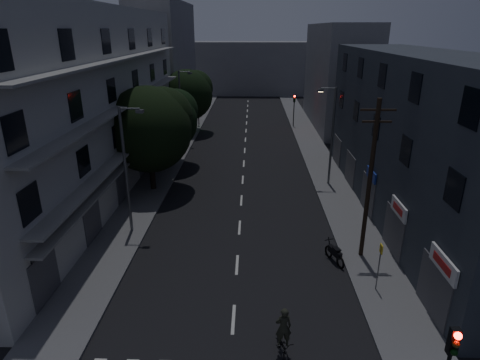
# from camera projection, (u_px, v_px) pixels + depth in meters

# --- Properties ---
(ground) EXTENTS (160.00, 160.00, 0.00)m
(ground) POSITION_uv_depth(u_px,v_px,m) (244.00, 162.00, 39.75)
(ground) COLOR black
(ground) RESTS_ON ground
(sidewalk_left) EXTENTS (3.00, 90.00, 0.15)m
(sidewalk_left) POSITION_uv_depth(u_px,v_px,m) (169.00, 160.00, 39.93)
(sidewalk_left) COLOR #565659
(sidewalk_left) RESTS_ON ground
(sidewalk_right) EXTENTS (3.00, 90.00, 0.15)m
(sidewalk_right) POSITION_uv_depth(u_px,v_px,m) (320.00, 162.00, 39.51)
(sidewalk_right) COLOR #565659
(sidewalk_right) RESTS_ON ground
(lane_markings) EXTENTS (0.15, 60.50, 0.01)m
(lane_markings) POSITION_uv_depth(u_px,v_px,m) (245.00, 145.00, 45.59)
(lane_markings) COLOR beige
(lane_markings) RESTS_ON ground
(building_left) EXTENTS (7.00, 36.00, 14.00)m
(building_left) POSITION_uv_depth(u_px,v_px,m) (88.00, 103.00, 31.07)
(building_left) COLOR #B0AFAA
(building_left) RESTS_ON ground
(building_right) EXTENTS (6.19, 28.00, 11.00)m
(building_right) POSITION_uv_depth(u_px,v_px,m) (417.00, 137.00, 27.18)
(building_right) COLOR #292F38
(building_right) RESTS_ON ground
(building_far_left) EXTENTS (6.00, 20.00, 16.00)m
(building_far_left) POSITION_uv_depth(u_px,v_px,m) (166.00, 61.00, 58.75)
(building_far_left) COLOR slate
(building_far_left) RESTS_ON ground
(building_far_right) EXTENTS (6.00, 20.00, 13.00)m
(building_far_right) POSITION_uv_depth(u_px,v_px,m) (337.00, 76.00, 53.00)
(building_far_right) COLOR slate
(building_far_right) RESTS_ON ground
(building_far_end) EXTENTS (24.00, 8.00, 10.00)m
(building_far_end) POSITION_uv_depth(u_px,v_px,m) (249.00, 68.00, 80.04)
(building_far_end) COLOR slate
(building_far_end) RESTS_ON ground
(tree_near) EXTENTS (6.70, 6.70, 8.26)m
(tree_near) POSITION_uv_depth(u_px,v_px,m) (150.00, 126.00, 31.02)
(tree_near) COLOR black
(tree_near) RESTS_ON sidewalk_left
(tree_mid) EXTENTS (5.89, 5.89, 7.25)m
(tree_mid) POSITION_uv_depth(u_px,v_px,m) (166.00, 118.00, 36.88)
(tree_mid) COLOR black
(tree_mid) RESTS_ON sidewalk_left
(tree_far) EXTENTS (6.22, 6.22, 7.69)m
(tree_far) POSITION_uv_depth(u_px,v_px,m) (188.00, 93.00, 49.17)
(tree_far) COLOR black
(tree_far) RESTS_ON sidewalk_left
(traffic_signal_far_right) EXTENTS (0.28, 0.37, 4.10)m
(traffic_signal_far_right) POSITION_uv_depth(u_px,v_px,m) (294.00, 104.00, 52.73)
(traffic_signal_far_right) COLOR black
(traffic_signal_far_right) RESTS_ON sidewalk_right
(traffic_signal_far_left) EXTENTS (0.28, 0.37, 4.10)m
(traffic_signal_far_left) POSITION_uv_depth(u_px,v_px,m) (198.00, 103.00, 53.24)
(traffic_signal_far_left) COLOR black
(traffic_signal_far_left) RESTS_ON sidewalk_left
(street_lamp_left_near) EXTENTS (1.51, 0.25, 8.00)m
(street_lamp_left_near) POSITION_uv_depth(u_px,v_px,m) (127.00, 165.00, 24.46)
(street_lamp_left_near) COLOR #585B60
(street_lamp_left_near) RESTS_ON sidewalk_left
(street_lamp_right) EXTENTS (1.51, 0.25, 8.00)m
(street_lamp_right) POSITION_uv_depth(u_px,v_px,m) (331.00, 132.00, 32.29)
(street_lamp_right) COLOR #54585B
(street_lamp_right) RESTS_ON sidewalk_right
(street_lamp_left_far) EXTENTS (1.51, 0.25, 8.00)m
(street_lamp_left_far) POSITION_uv_depth(u_px,v_px,m) (181.00, 104.00, 44.37)
(street_lamp_left_far) COLOR #585B5F
(street_lamp_left_far) RESTS_ON sidewalk_left
(utility_pole) EXTENTS (1.80, 0.24, 9.00)m
(utility_pole) POSITION_uv_depth(u_px,v_px,m) (370.00, 178.00, 21.51)
(utility_pole) COLOR black
(utility_pole) RESTS_ON sidewalk_right
(bus_stop_sign) EXTENTS (0.06, 0.35, 2.52)m
(bus_stop_sign) POSITION_uv_depth(u_px,v_px,m) (380.00, 259.00, 19.51)
(bus_stop_sign) COLOR #595B60
(bus_stop_sign) RESTS_ON sidewalk_right
(motorcycle) EXTENTS (0.92, 1.86, 1.25)m
(motorcycle) POSITION_uv_depth(u_px,v_px,m) (335.00, 254.00, 22.58)
(motorcycle) COLOR black
(motorcycle) RESTS_ON ground
(cyclist) EXTENTS (0.90, 1.86, 2.27)m
(cyclist) POSITION_uv_depth(u_px,v_px,m) (283.00, 339.00, 16.00)
(cyclist) COLOR black
(cyclist) RESTS_ON ground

